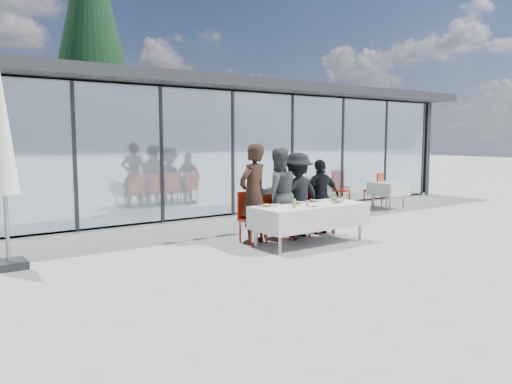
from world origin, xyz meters
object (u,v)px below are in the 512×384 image
(folded_eyeglasses, at_px, (315,206))
(spare_chair_a, at_px, (338,187))
(diner_a, at_px, (253,194))
(juice_bottle, at_px, (294,203))
(plate_extra, at_px, (337,202))
(diner_chair_c, at_px, (294,210))
(diner_chair_b, at_px, (275,212))
(conifer_tree, at_px, (91,33))
(diner_b, at_px, (278,194))
(diner_chair_d, at_px, (317,207))
(plate_a, at_px, (266,206))
(spare_chair_b, at_px, (376,188))
(diner_d, at_px, (321,196))
(spare_table_right, at_px, (388,189))
(dining_table, at_px, (310,216))
(plate_b, at_px, (296,203))
(diner_chair_a, at_px, (250,215))
(market_umbrella, at_px, (2,144))
(lounger, at_px, (325,201))
(plate_d, at_px, (335,199))
(plate_c, at_px, (313,201))
(diner_c, at_px, (297,195))

(folded_eyeglasses, distance_m, spare_chair_a, 5.89)
(diner_a, bearing_deg, juice_bottle, 94.65)
(juice_bottle, bearing_deg, plate_extra, 0.03)
(diner_chair_c, relative_size, juice_bottle, 5.97)
(diner_chair_b, height_order, conifer_tree, conifer_tree)
(diner_b, bearing_deg, diner_chair_d, -157.99)
(diner_a, xyz_separation_m, plate_a, (-0.05, -0.49, -0.17))
(diner_chair_b, relative_size, spare_chair_b, 1.00)
(diner_b, xyz_separation_m, spare_chair_a, (4.59, 2.91, -0.36))
(diner_d, height_order, plate_extra, diner_d)
(diner_chair_d, bearing_deg, spare_table_right, 19.87)
(diner_chair_d, bearing_deg, plate_extra, -110.03)
(diner_a, relative_size, folded_eyeglasses, 13.53)
(folded_eyeglasses, relative_size, spare_table_right, 0.16)
(dining_table, height_order, plate_b, plate_b)
(dining_table, relative_size, juice_bottle, 13.83)
(diner_chair_b, distance_m, plate_b, 0.63)
(diner_chair_a, height_order, spare_chair_b, same)
(juice_bottle, height_order, folded_eyeglasses, juice_bottle)
(market_umbrella, bearing_deg, lounger, 11.89)
(diner_chair_a, distance_m, lounger, 4.83)
(plate_a, bearing_deg, plate_b, -0.59)
(juice_bottle, distance_m, lounger, 5.11)
(dining_table, bearing_deg, diner_chair_d, 40.07)
(plate_d, height_order, conifer_tree, conifer_tree)
(diner_b, xyz_separation_m, lounger, (3.61, 2.45, -0.64))
(diner_chair_c, relative_size, diner_d, 0.63)
(plate_c, bearing_deg, plate_extra, -50.10)
(dining_table, height_order, spare_chair_b, spare_chair_b)
(diner_chair_b, xyz_separation_m, diner_chair_c, (0.51, 0.00, 0.00))
(juice_bottle, bearing_deg, diner_chair_c, 49.47)
(diner_chair_d, relative_size, spare_chair_a, 1.00)
(plate_extra, xyz_separation_m, conifer_tree, (-0.49, 12.72, 5.21))
(diner_chair_d, bearing_deg, lounger, 43.70)
(diner_chair_b, height_order, folded_eyeglasses, diner_chair_b)
(diner_a, height_order, juice_bottle, diner_a)
(conifer_tree, bearing_deg, diner_b, -91.57)
(dining_table, xyz_separation_m, diner_chair_d, (0.89, 0.75, -0.00))
(diner_chair_d, bearing_deg, diner_c, -172.18)
(diner_b, relative_size, plate_extra, 6.86)
(diner_chair_a, xyz_separation_m, spare_chair_a, (5.18, 2.82, 0.00))
(plate_d, bearing_deg, diner_a, 163.43)
(juice_bottle, bearing_deg, diner_a, 110.86)
(dining_table, xyz_separation_m, plate_c, (0.25, 0.21, 0.24))
(conifer_tree, bearing_deg, diner_c, -89.14)
(diner_c, height_order, folded_eyeglasses, diner_c)
(diner_chair_b, height_order, market_umbrella, market_umbrella)
(diner_chair_b, height_order, diner_c, diner_c)
(plate_c, distance_m, lounger, 4.28)
(spare_chair_b, relative_size, conifer_tree, 0.09)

